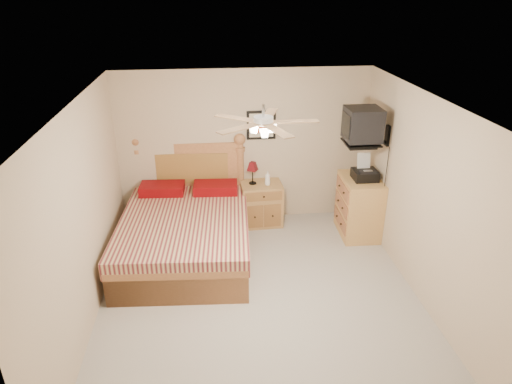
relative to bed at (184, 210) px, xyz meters
The scene contains 17 objects.
floor 1.65m from the bed, 49.44° to the right, with size 4.50×4.50×0.00m, color #A29B92.
ceiling 2.29m from the bed, 49.44° to the right, with size 4.00×4.50×0.04m, color white.
wall_back 1.56m from the bed, 49.69° to the left, with size 4.00×0.04×2.50m, color #C3AD90.
wall_front 3.54m from the bed, 74.12° to the right, with size 4.00×0.04×2.50m, color #C3AD90.
wall_left 1.61m from the bed, 132.92° to the right, with size 0.04×4.50×2.50m, color #C3AD90.
wall_right 3.20m from the bed, 20.73° to the right, with size 0.04×4.50×2.50m, color #C3AD90.
bed is the anchor object (origin of this frame).
nightstand 1.55m from the bed, 36.23° to the left, with size 0.65×0.49×0.71m, color #9E7A46.
table_lamp 1.41m from the bed, 40.47° to the left, with size 0.20×0.20×0.37m, color #5B0C12, non-canonical shape.
lotion_bottle 1.55m from the bed, 32.80° to the left, with size 0.09×0.09×0.23m, color white.
framed_picture 1.87m from the bed, 42.10° to the left, with size 0.46×0.04×0.46m, color black.
dresser 2.73m from the bed, ahead, with size 0.56×0.80×0.95m, color #C18746.
fax_machine 2.77m from the bed, ahead, with size 0.36×0.38×0.38m, color black, non-canonical shape.
magazine_lower 2.76m from the bed, 12.84° to the left, with size 0.18×0.24×0.02m, color beige.
magazine_upper 2.78m from the bed, 12.79° to the left, with size 0.20×0.28×0.02m, color gray.
wall_tv 2.92m from the bed, ahead, with size 0.56×0.46×0.58m, color black, non-canonical shape.
ceiling_fan 2.29m from the bed, 54.01° to the right, with size 1.14×1.14×0.28m, color white, non-canonical shape.
Camera 1 is at (-0.56, -4.67, 3.64)m, focal length 32.00 mm.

